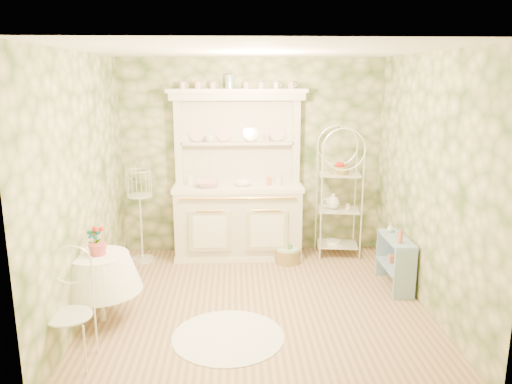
{
  "coord_description": "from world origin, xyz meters",
  "views": [
    {
      "loc": [
        -0.25,
        -5.09,
        2.45
      ],
      "look_at": [
        0.0,
        0.5,
        1.15
      ],
      "focal_mm": 35.0,
      "sensor_mm": 36.0,
      "label": 1
    }
  ],
  "objects_px": {
    "kitchen_dresser": "(238,175)",
    "bakers_rack": "(339,188)",
    "floor_basket": "(288,254)",
    "round_table": "(101,292)",
    "birdcage_stand": "(140,213)",
    "cafe_chair": "(69,317)",
    "side_shelf": "(395,261)"
  },
  "relations": [
    {
      "from": "side_shelf",
      "to": "floor_basket",
      "type": "distance_m",
      "value": 1.47
    },
    {
      "from": "cafe_chair",
      "to": "birdcage_stand",
      "type": "xyz_separation_m",
      "value": [
        0.18,
        2.49,
        0.23
      ]
    },
    {
      "from": "kitchen_dresser",
      "to": "floor_basket",
      "type": "xyz_separation_m",
      "value": [
        0.66,
        -0.29,
        -1.03
      ]
    },
    {
      "from": "kitchen_dresser",
      "to": "birdcage_stand",
      "type": "height_order",
      "value": "kitchen_dresser"
    },
    {
      "from": "cafe_chair",
      "to": "birdcage_stand",
      "type": "relative_size",
      "value": 0.66
    },
    {
      "from": "cafe_chair",
      "to": "round_table",
      "type": "bearing_deg",
      "value": 72.29
    },
    {
      "from": "round_table",
      "to": "floor_basket",
      "type": "xyz_separation_m",
      "value": [
        2.07,
        1.55,
        -0.2
      ]
    },
    {
      "from": "round_table",
      "to": "birdcage_stand",
      "type": "xyz_separation_m",
      "value": [
        0.11,
        1.7,
        0.36
      ]
    },
    {
      "from": "kitchen_dresser",
      "to": "bakers_rack",
      "type": "height_order",
      "value": "kitchen_dresser"
    },
    {
      "from": "round_table",
      "to": "cafe_chair",
      "type": "relative_size",
      "value": 0.71
    },
    {
      "from": "side_shelf",
      "to": "cafe_chair",
      "type": "relative_size",
      "value": 0.86
    },
    {
      "from": "kitchen_dresser",
      "to": "round_table",
      "type": "height_order",
      "value": "kitchen_dresser"
    },
    {
      "from": "floor_basket",
      "to": "bakers_rack",
      "type": "bearing_deg",
      "value": 21.01
    },
    {
      "from": "round_table",
      "to": "birdcage_stand",
      "type": "bearing_deg",
      "value": 86.35
    },
    {
      "from": "round_table",
      "to": "cafe_chair",
      "type": "height_order",
      "value": "cafe_chair"
    },
    {
      "from": "floor_basket",
      "to": "round_table",
      "type": "bearing_deg",
      "value": -143.15
    },
    {
      "from": "bakers_rack",
      "to": "birdcage_stand",
      "type": "distance_m",
      "value": 2.71
    },
    {
      "from": "bakers_rack",
      "to": "round_table",
      "type": "bearing_deg",
      "value": -139.17
    },
    {
      "from": "round_table",
      "to": "cafe_chair",
      "type": "bearing_deg",
      "value": -94.87
    },
    {
      "from": "kitchen_dresser",
      "to": "cafe_chair",
      "type": "xyz_separation_m",
      "value": [
        -1.48,
        -2.63,
        -0.7
      ]
    },
    {
      "from": "kitchen_dresser",
      "to": "round_table",
      "type": "xyz_separation_m",
      "value": [
        -1.41,
        -1.84,
        -0.83
      ]
    },
    {
      "from": "kitchen_dresser",
      "to": "floor_basket",
      "type": "relative_size",
      "value": 6.36
    },
    {
      "from": "bakers_rack",
      "to": "cafe_chair",
      "type": "relative_size",
      "value": 2.16
    },
    {
      "from": "kitchen_dresser",
      "to": "round_table",
      "type": "distance_m",
      "value": 2.47
    },
    {
      "from": "bakers_rack",
      "to": "cafe_chair",
      "type": "distance_m",
      "value": 3.91
    },
    {
      "from": "side_shelf",
      "to": "cafe_chair",
      "type": "height_order",
      "value": "cafe_chair"
    },
    {
      "from": "kitchen_dresser",
      "to": "side_shelf",
      "type": "xyz_separation_m",
      "value": [
        1.84,
        -1.15,
        -0.82
      ]
    },
    {
      "from": "kitchen_dresser",
      "to": "bakers_rack",
      "type": "xyz_separation_m",
      "value": [
        1.39,
        -0.01,
        -0.19
      ]
    },
    {
      "from": "kitchen_dresser",
      "to": "bakers_rack",
      "type": "distance_m",
      "value": 1.4
    },
    {
      "from": "round_table",
      "to": "cafe_chair",
      "type": "distance_m",
      "value": 0.79
    },
    {
      "from": "kitchen_dresser",
      "to": "floor_basket",
      "type": "height_order",
      "value": "kitchen_dresser"
    },
    {
      "from": "bakers_rack",
      "to": "round_table",
      "type": "relative_size",
      "value": 3.06
    }
  ]
}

